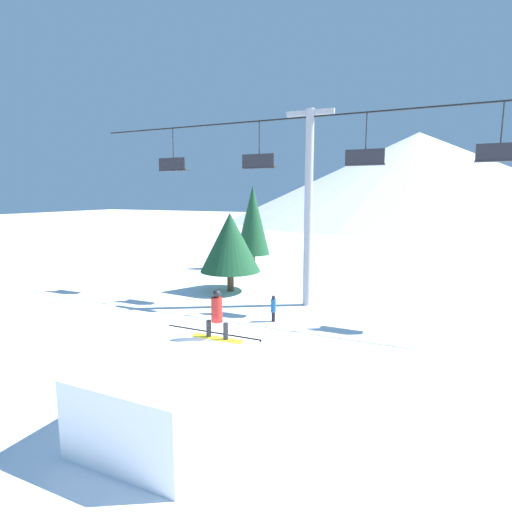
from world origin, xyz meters
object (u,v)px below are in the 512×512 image
snow_ramp (172,393)px  distant_skier (273,307)px  snowboarder (217,315)px  pine_tree_near (230,242)px

snow_ramp → distant_skier: snow_ramp is taller
snowboarder → pine_tree_near: pine_tree_near is taller
distant_skier → pine_tree_near: bearing=136.1°
pine_tree_near → distant_skier: 6.70m
snowboarder → distant_skier: (-1.23, 7.23, -1.85)m
snow_ramp → pine_tree_near: pine_tree_near is taller
pine_tree_near → distant_skier: size_ratio=3.83×
snow_ramp → pine_tree_near: (-5.38, 13.17, 2.04)m
snow_ramp → distant_skier: (-0.84, 8.81, -0.25)m
snow_ramp → distant_skier: size_ratio=3.30×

